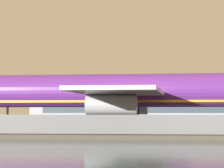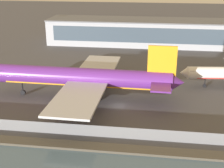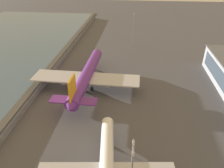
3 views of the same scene
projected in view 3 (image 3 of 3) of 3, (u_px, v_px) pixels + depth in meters
ground_plane at (74, 99)px, 89.50m from camera, size 500.00×500.00×0.00m
shoreline_seawall at (26, 95)px, 91.28m from camera, size 320.00×3.00×0.50m
perimeter_fence at (36, 94)px, 90.34m from camera, size 280.00×0.10×2.57m
cargo_jet_purple at (87, 75)px, 94.70m from camera, size 53.90×46.10×15.49m
baggage_tug at (122, 81)px, 100.97m from camera, size 3.56×2.64×1.80m
apron_light_mast_apron_east at (133, 28)px, 137.00m from camera, size 3.20×0.40×21.46m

